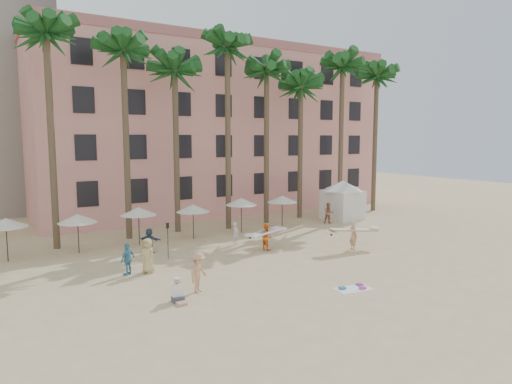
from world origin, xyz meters
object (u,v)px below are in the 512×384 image
object	(u,v)px
pink_hotel	(210,132)
carrier_yellow	(354,234)
carrier_white	(266,236)
cabana	(343,196)

from	to	relation	value
pink_hotel	carrier_yellow	world-z (taller)	pink_hotel
pink_hotel	carrier_white	size ratio (longest dim) A/B	11.42
cabana	carrier_white	bearing A→B (deg)	-153.57
cabana	carrier_white	size ratio (longest dim) A/B	1.58
pink_hotel	cabana	distance (m)	15.97
cabana	pink_hotel	bearing A→B (deg)	117.69
pink_hotel	carrier_yellow	bearing A→B (deg)	-91.23
carrier_yellow	carrier_white	world-z (taller)	carrier_yellow
carrier_yellow	carrier_white	size ratio (longest dim) A/B	1.15
pink_hotel	carrier_white	world-z (taller)	pink_hotel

